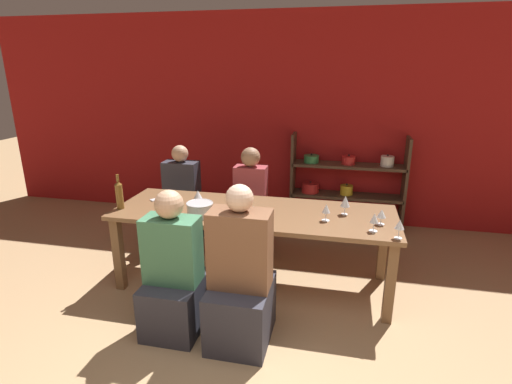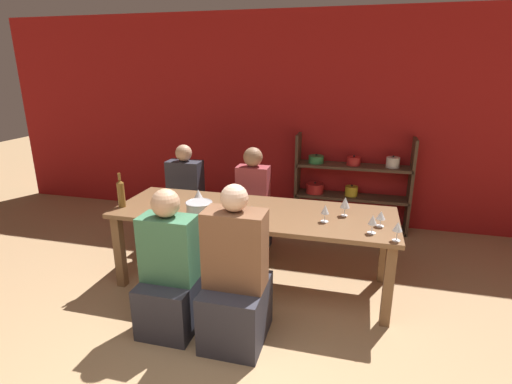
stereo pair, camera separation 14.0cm
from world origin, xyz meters
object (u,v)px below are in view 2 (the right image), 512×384
wine_glass_empty_a (381,216)px  wine_glass_white_a (252,211)px  person_far_b (253,212)px  wine_glass_red_b (373,220)px  cell_phone (160,198)px  dining_table (253,219)px  person_near_b (236,287)px  wine_glass_empty_b (198,194)px  person_far_a (187,206)px  wine_glass_white_b (398,227)px  mixing_bowl (199,208)px  shelf_unit (349,194)px  wine_glass_empty_c (325,210)px  wine_bottle_green (121,193)px  person_near_a (171,279)px  wine_glass_red_a (345,203)px

wine_glass_empty_a → wine_glass_white_a: 1.07m
person_far_b → wine_glass_red_b: bearing=141.7°
wine_glass_empty_a → wine_glass_red_b: (-0.07, -0.16, 0.01)m
cell_phone → dining_table: bearing=-5.9°
wine_glass_white_a → person_near_b: (0.02, -0.53, -0.41)m
wine_glass_empty_b → person_far_a: (-0.51, 0.81, -0.44)m
cell_phone → wine_glass_white_b: bearing=-11.7°
person_far_b → wine_glass_white_b: bearing=142.7°
mixing_bowl → wine_glass_white_a: wine_glass_white_a is taller
shelf_unit → wine_glass_white_a: shelf_unit is taller
mixing_bowl → person_near_b: bearing=-48.9°
wine_glass_empty_c → person_far_b: bearing=135.9°
mixing_bowl → wine_glass_empty_a: size_ratio=1.79×
wine_glass_red_b → wine_glass_white_a: bearing=-177.7°
cell_phone → person_near_b: size_ratio=0.13×
dining_table → mixing_bowl: 0.52m
wine_glass_empty_a → wine_glass_white_b: wine_glass_white_b is taller
person_near_b → shelf_unit: bearing=73.8°
dining_table → person_near_b: bearing=-83.9°
mixing_bowl → wine_glass_empty_b: size_ratio=1.50×
dining_table → person_far_b: (-0.20, 0.73, -0.22)m
wine_glass_empty_c → person_far_a: bearing=151.9°
wine_bottle_green → cell_phone: bearing=54.0°
mixing_bowl → person_near_a: bearing=-91.4°
cell_phone → person_far_b: bearing=38.0°
wine_glass_white_a → person_far_a: person_far_a is taller
wine_glass_empty_c → wine_glass_white_b: (0.57, -0.25, 0.00)m
wine_glass_empty_c → person_near_a: (-1.12, -0.71, -0.44)m
wine_glass_white_a → wine_glass_red_b: wine_glass_white_a is taller
shelf_unit → wine_glass_red_b: bearing=-83.2°
wine_glass_white_a → person_near_b: bearing=-87.9°
person_near_a → person_near_b: 0.54m
wine_glass_red_a → wine_glass_empty_c: 0.25m
wine_bottle_green → wine_glass_red_a: size_ratio=1.88×
person_near_b → wine_bottle_green: bearing=154.8°
wine_glass_white_a → person_near_b: size_ratio=0.13×
shelf_unit → person_near_b: (-0.73, -2.52, -0.01)m
dining_table → person_far_a: bearing=142.4°
wine_glass_empty_a → wine_glass_white_b: size_ratio=0.88×
shelf_unit → wine_glass_red_b: shelf_unit is taller
shelf_unit → person_near_b: bearing=-106.2°
wine_glass_empty_b → wine_glass_empty_c: 1.21m
wine_bottle_green → wine_glass_empty_b: (0.69, 0.21, -0.02)m
wine_glass_empty_c → person_far_b: 1.27m
person_far_a → person_far_b: 0.85m
dining_table → wine_glass_empty_b: bearing=179.8°
person_near_a → person_near_b: size_ratio=0.93×
shelf_unit → person_far_b: (-1.02, -0.95, -0.01)m
mixing_bowl → wine_glass_red_a: bearing=13.8°
wine_glass_empty_a → cell_phone: 2.13m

